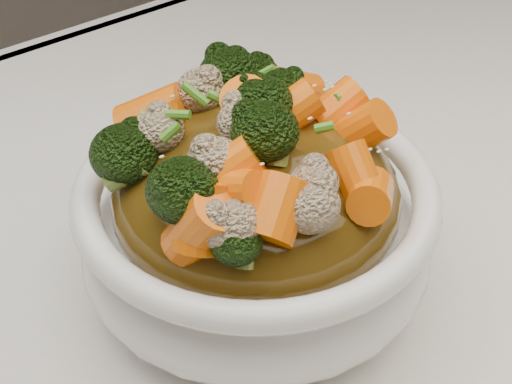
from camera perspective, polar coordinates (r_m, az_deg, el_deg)
tablecloth at (r=0.51m, az=3.50°, el=-8.98°), size 1.20×0.80×0.04m
bowl at (r=0.47m, az=0.00°, el=-2.99°), size 0.28×0.28×0.08m
sauce_base at (r=0.45m, az=0.00°, el=-0.29°), size 0.22×0.22×0.09m
carrots at (r=0.41m, az=0.00°, el=6.18°), size 0.22×0.22×0.05m
broccoli at (r=0.42m, az=0.00°, el=6.07°), size 0.22×0.22×0.04m
cauliflower at (r=0.42m, az=0.00°, el=5.84°), size 0.22×0.22×0.03m
scallions at (r=0.41m, az=0.00°, el=6.29°), size 0.17×0.17×0.02m
sesame_seeds at (r=0.41m, az=0.00°, el=6.29°), size 0.20×0.20×0.01m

